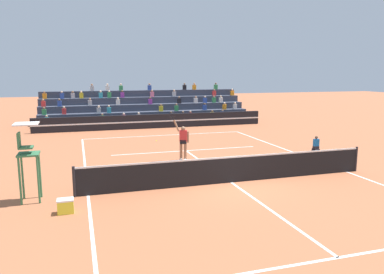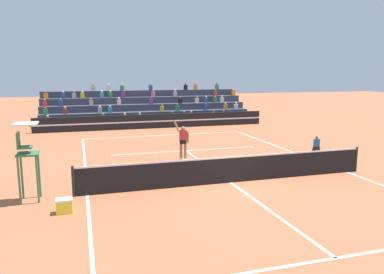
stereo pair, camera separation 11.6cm
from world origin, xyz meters
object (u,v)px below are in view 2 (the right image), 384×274
at_px(umpire_chair, 26,151).
at_px(tennis_player, 183,141).
at_px(tennis_ball, 157,141).
at_px(equipment_cooler, 64,206).
at_px(ball_kid_courtside, 316,145).

bearing_deg(umpire_chair, tennis_player, 32.92).
relative_size(umpire_chair, tennis_ball, 39.26).
xyz_separation_m(umpire_chair, tennis_ball, (6.39, 9.81, -1.68)).
bearing_deg(equipment_cooler, ball_kid_courtside, 23.81).
height_order(ball_kid_courtside, equipment_cooler, ball_kid_courtside).
bearing_deg(umpire_chair, tennis_ball, 56.93).
bearing_deg(ball_kid_courtside, umpire_chair, -163.34).
bearing_deg(umpire_chair, equipment_cooler, -52.24).
xyz_separation_m(ball_kid_courtside, tennis_player, (-7.73, -0.02, 0.66)).
relative_size(tennis_player, tennis_ball, 36.37).
relative_size(ball_kid_courtside, equipment_cooler, 1.69).
height_order(tennis_player, tennis_ball, tennis_player).
bearing_deg(ball_kid_courtside, equipment_cooler, -156.19).
bearing_deg(ball_kid_courtside, tennis_player, -179.87).
distance_m(umpire_chair, tennis_player, 7.89).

